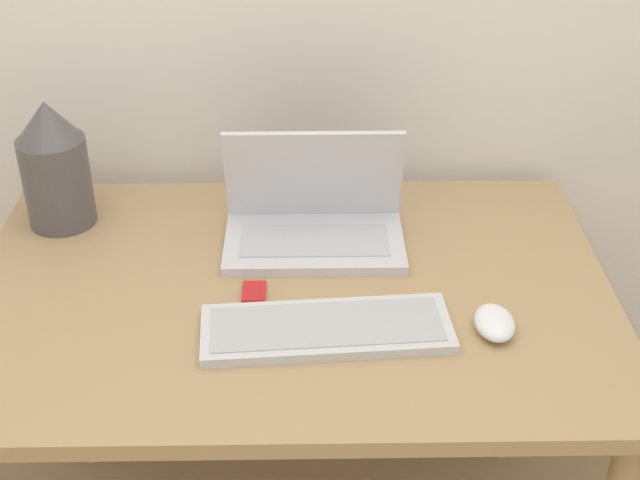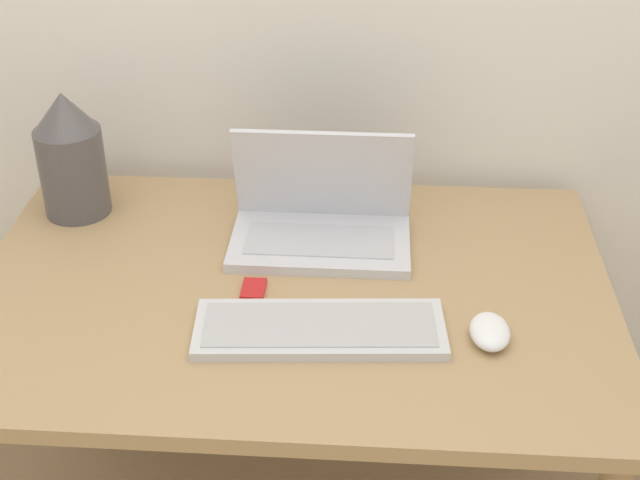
{
  "view_description": "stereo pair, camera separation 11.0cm",
  "coord_description": "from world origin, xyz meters",
  "px_view_note": "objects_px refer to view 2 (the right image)",
  "views": [
    {
      "loc": [
        0.03,
        -0.93,
        1.68
      ],
      "look_at": [
        0.05,
        0.39,
        0.86
      ],
      "focal_mm": 50.0,
      "sensor_mm": 36.0,
      "label": 1
    },
    {
      "loc": [
        0.14,
        -0.92,
        1.68
      ],
      "look_at": [
        0.05,
        0.39,
        0.86
      ],
      "focal_mm": 50.0,
      "sensor_mm": 36.0,
      "label": 2
    }
  ],
  "objects_px": {
    "keyboard": "(320,329)",
    "mp3_player": "(253,289)",
    "laptop": "(321,218)",
    "vase": "(71,155)",
    "mouse": "(490,332)"
  },
  "relations": [
    {
      "from": "laptop",
      "to": "mp3_player",
      "type": "bearing_deg",
      "value": -120.92
    },
    {
      "from": "laptop",
      "to": "keyboard",
      "type": "distance_m",
      "value": 0.3
    },
    {
      "from": "vase",
      "to": "keyboard",
      "type": "bearing_deg",
      "value": -35.8
    },
    {
      "from": "vase",
      "to": "mp3_player",
      "type": "relative_size",
      "value": 4.24
    },
    {
      "from": "keyboard",
      "to": "mouse",
      "type": "height_order",
      "value": "mouse"
    },
    {
      "from": "laptop",
      "to": "mouse",
      "type": "bearing_deg",
      "value": -44.67
    },
    {
      "from": "laptop",
      "to": "keyboard",
      "type": "bearing_deg",
      "value": -86.59
    },
    {
      "from": "mouse",
      "to": "mp3_player",
      "type": "relative_size",
      "value": 1.61
    },
    {
      "from": "keyboard",
      "to": "mp3_player",
      "type": "bearing_deg",
      "value": 137.83
    },
    {
      "from": "laptop",
      "to": "mouse",
      "type": "relative_size",
      "value": 3.47
    },
    {
      "from": "mouse",
      "to": "mp3_player",
      "type": "bearing_deg",
      "value": 164.51
    },
    {
      "from": "mouse",
      "to": "vase",
      "type": "bearing_deg",
      "value": 154.95
    },
    {
      "from": "keyboard",
      "to": "mp3_player",
      "type": "relative_size",
      "value": 6.95
    },
    {
      "from": "laptop",
      "to": "keyboard",
      "type": "relative_size",
      "value": 0.8
    },
    {
      "from": "keyboard",
      "to": "mouse",
      "type": "bearing_deg",
      "value": 0.37
    }
  ]
}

